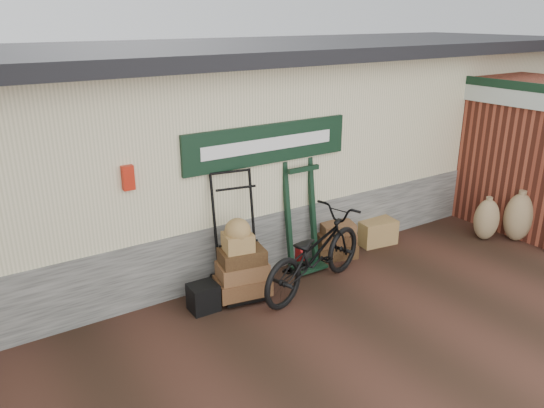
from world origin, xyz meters
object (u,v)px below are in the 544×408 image
(bicycle, at_px, (314,249))
(wicker_hamper, at_px, (376,232))
(porter_trolley, at_px, (237,234))
(black_trunk, at_px, (203,297))
(suitcase_stack, at_px, (335,240))
(green_barrow, at_px, (303,216))

(bicycle, bearing_deg, wicker_hamper, -86.06)
(porter_trolley, xyz_separation_m, black_trunk, (-0.61, -0.17, -0.68))
(bicycle, bearing_deg, suitcase_stack, -71.41)
(wicker_hamper, xyz_separation_m, black_trunk, (-3.38, -0.34, -0.02))
(green_barrow, distance_m, suitcase_stack, 0.83)
(suitcase_stack, height_order, black_trunk, suitcase_stack)
(porter_trolley, distance_m, suitcase_stack, 1.95)
(wicker_hamper, xyz_separation_m, bicycle, (-1.83, -0.67, 0.40))
(suitcase_stack, relative_size, black_trunk, 1.78)
(green_barrow, xyz_separation_m, wicker_hamper, (1.54, 0.00, -0.61))
(suitcase_stack, height_order, wicker_hamper, suitcase_stack)
(black_trunk, distance_m, bicycle, 1.64)
(green_barrow, height_order, black_trunk, green_barrow)
(black_trunk, bearing_deg, suitcase_stack, 7.15)
(suitcase_stack, relative_size, bicycle, 0.31)
(porter_trolley, bearing_deg, suitcase_stack, 15.34)
(wicker_hamper, distance_m, black_trunk, 3.40)
(black_trunk, bearing_deg, porter_trolley, 15.17)
(porter_trolley, xyz_separation_m, green_barrow, (1.22, 0.17, -0.05))
(green_barrow, xyz_separation_m, suitcase_stack, (0.63, -0.03, -0.53))
(porter_trolley, height_order, black_trunk, porter_trolley)
(wicker_hamper, distance_m, bicycle, 1.99)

